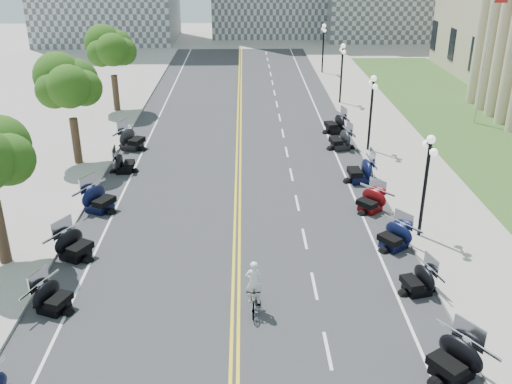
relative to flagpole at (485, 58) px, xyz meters
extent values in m
plane|color=gray|center=(-18.00, -22.00, -5.00)|extent=(160.00, 160.00, 0.00)
cube|color=#333335|center=(-18.00, -12.00, -5.00)|extent=(16.00, 90.00, 0.01)
cube|color=yellow|center=(-18.12, -12.00, -4.99)|extent=(0.12, 90.00, 0.00)
cube|color=yellow|center=(-17.88, -12.00, -4.99)|extent=(0.12, 90.00, 0.00)
cube|color=white|center=(-11.60, -12.00, -4.99)|extent=(0.12, 90.00, 0.00)
cube|color=white|center=(-24.40, -12.00, -4.99)|extent=(0.12, 90.00, 0.00)
cube|color=white|center=(-14.80, -26.00, -4.99)|extent=(0.12, 2.00, 0.00)
cube|color=white|center=(-14.80, -22.00, -4.99)|extent=(0.12, 2.00, 0.00)
cube|color=white|center=(-14.80, -18.00, -4.99)|extent=(0.12, 2.00, 0.00)
cube|color=white|center=(-14.80, -14.00, -4.99)|extent=(0.12, 2.00, 0.00)
cube|color=white|center=(-14.80, -10.00, -4.99)|extent=(0.12, 2.00, 0.00)
cube|color=white|center=(-14.80, -6.00, -4.99)|extent=(0.12, 2.00, 0.00)
cube|color=white|center=(-14.80, -2.00, -4.99)|extent=(0.12, 2.00, 0.00)
cube|color=white|center=(-14.80, 2.00, -4.99)|extent=(0.12, 2.00, 0.00)
cube|color=white|center=(-14.80, 6.00, -4.99)|extent=(0.12, 2.00, 0.00)
cube|color=white|center=(-14.80, 10.00, -4.99)|extent=(0.12, 2.00, 0.00)
cube|color=white|center=(-14.80, 14.00, -4.99)|extent=(0.12, 2.00, 0.00)
cube|color=white|center=(-14.80, 18.00, -4.99)|extent=(0.12, 2.00, 0.00)
cube|color=white|center=(-14.80, 22.00, -4.99)|extent=(0.12, 2.00, 0.00)
cube|color=white|center=(-14.80, 26.00, -4.99)|extent=(0.12, 2.00, 0.00)
cube|color=white|center=(-14.80, 30.00, -4.99)|extent=(0.12, 2.00, 0.00)
cube|color=#9E9991|center=(-7.50, -12.00, -4.92)|extent=(5.00, 90.00, 0.15)
cube|color=#9E9991|center=(-28.50, -12.00, -4.92)|extent=(5.00, 90.00, 0.15)
cube|color=#356023|center=(-0.50, -4.00, -4.95)|extent=(9.00, 60.00, 0.10)
imported|color=#A51414|center=(-17.30, -23.59, -4.43)|extent=(0.65, 1.93, 1.14)
imported|color=white|center=(-17.30, -23.59, -2.97)|extent=(0.65, 0.43, 1.78)
camera|label=1|loc=(-17.60, -41.63, 7.94)|focal=40.00mm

